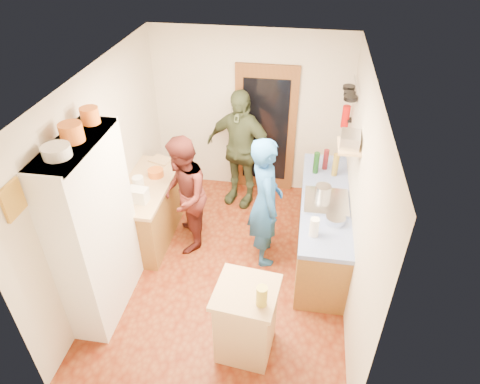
% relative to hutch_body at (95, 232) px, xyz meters
% --- Properties ---
extents(floor, '(3.00, 4.00, 0.02)m').
position_rel_hutch_body_xyz_m(floor, '(1.30, 0.80, -1.11)').
color(floor, brown).
rests_on(floor, ground).
extents(ceiling, '(3.00, 4.00, 0.02)m').
position_rel_hutch_body_xyz_m(ceiling, '(1.30, 0.80, 1.51)').
color(ceiling, silver).
rests_on(ceiling, ground).
extents(wall_back, '(3.00, 0.02, 2.60)m').
position_rel_hutch_body_xyz_m(wall_back, '(1.30, 2.81, 0.20)').
color(wall_back, beige).
rests_on(wall_back, ground).
extents(wall_front, '(3.00, 0.02, 2.60)m').
position_rel_hutch_body_xyz_m(wall_front, '(1.30, -1.21, 0.20)').
color(wall_front, beige).
rests_on(wall_front, ground).
extents(wall_left, '(0.02, 4.00, 2.60)m').
position_rel_hutch_body_xyz_m(wall_left, '(-0.21, 0.80, 0.20)').
color(wall_left, beige).
rests_on(wall_left, ground).
extents(wall_right, '(0.02, 4.00, 2.60)m').
position_rel_hutch_body_xyz_m(wall_right, '(2.81, 0.80, 0.20)').
color(wall_right, beige).
rests_on(wall_right, ground).
extents(door_frame, '(0.95, 0.06, 2.10)m').
position_rel_hutch_body_xyz_m(door_frame, '(1.55, 2.77, -0.05)').
color(door_frame, brown).
rests_on(door_frame, ground).
extents(door_glass, '(0.70, 0.02, 1.70)m').
position_rel_hutch_body_xyz_m(door_glass, '(1.55, 2.74, -0.05)').
color(door_glass, black).
rests_on(door_glass, door_frame).
extents(hutch_body, '(0.40, 1.20, 2.20)m').
position_rel_hutch_body_xyz_m(hutch_body, '(0.00, 0.00, 0.00)').
color(hutch_body, white).
rests_on(hutch_body, ground).
extents(hutch_top_shelf, '(0.40, 1.14, 0.04)m').
position_rel_hutch_body_xyz_m(hutch_top_shelf, '(0.00, 0.00, 1.08)').
color(hutch_top_shelf, white).
rests_on(hutch_top_shelf, hutch_body).
extents(plate_stack, '(0.25, 0.25, 0.11)m').
position_rel_hutch_body_xyz_m(plate_stack, '(0.00, -0.27, 1.15)').
color(plate_stack, white).
rests_on(plate_stack, hutch_top_shelf).
extents(orange_pot_a, '(0.22, 0.22, 0.18)m').
position_rel_hutch_body_xyz_m(orange_pot_a, '(0.00, 0.02, 1.19)').
color(orange_pot_a, orange).
rests_on(orange_pot_a, hutch_top_shelf).
extents(orange_pot_b, '(0.19, 0.19, 0.17)m').
position_rel_hutch_body_xyz_m(orange_pot_b, '(0.00, 0.41, 1.18)').
color(orange_pot_b, orange).
rests_on(orange_pot_b, hutch_top_shelf).
extents(left_counter_base, '(0.60, 1.40, 0.85)m').
position_rel_hutch_body_xyz_m(left_counter_base, '(0.10, 1.25, -0.68)').
color(left_counter_base, '#8E6022').
rests_on(left_counter_base, ground).
extents(left_counter_top, '(0.64, 1.44, 0.05)m').
position_rel_hutch_body_xyz_m(left_counter_top, '(0.10, 1.25, -0.23)').
color(left_counter_top, tan).
rests_on(left_counter_top, left_counter_base).
extents(toaster, '(0.26, 0.18, 0.18)m').
position_rel_hutch_body_xyz_m(toaster, '(0.15, 0.87, -0.11)').
color(toaster, white).
rests_on(toaster, left_counter_top).
extents(kettle, '(0.17, 0.17, 0.17)m').
position_rel_hutch_body_xyz_m(kettle, '(0.05, 1.15, -0.12)').
color(kettle, white).
rests_on(kettle, left_counter_top).
extents(orange_bowl, '(0.25, 0.25, 0.10)m').
position_rel_hutch_body_xyz_m(orange_bowl, '(0.18, 1.47, -0.15)').
color(orange_bowl, orange).
rests_on(orange_bowl, left_counter_top).
extents(chopping_board, '(0.36, 0.31, 0.02)m').
position_rel_hutch_body_xyz_m(chopping_board, '(0.12, 1.86, -0.19)').
color(chopping_board, tan).
rests_on(chopping_board, left_counter_top).
extents(right_counter_base, '(0.60, 2.20, 0.84)m').
position_rel_hutch_body_xyz_m(right_counter_base, '(2.50, 1.30, -0.68)').
color(right_counter_base, '#8E6022').
rests_on(right_counter_base, ground).
extents(right_counter_top, '(0.62, 2.22, 0.06)m').
position_rel_hutch_body_xyz_m(right_counter_top, '(2.50, 1.30, -0.23)').
color(right_counter_top, '#092CA3').
rests_on(right_counter_top, right_counter_base).
extents(hob, '(0.55, 0.58, 0.04)m').
position_rel_hutch_body_xyz_m(hob, '(2.50, 1.20, -0.18)').
color(hob, silver).
rests_on(hob, right_counter_top).
extents(pot_on_hob, '(0.20, 0.20, 0.13)m').
position_rel_hutch_body_xyz_m(pot_on_hob, '(2.45, 1.32, -0.09)').
color(pot_on_hob, silver).
rests_on(pot_on_hob, hob).
extents(bottle_a, '(0.08, 0.08, 0.31)m').
position_rel_hutch_body_xyz_m(bottle_a, '(2.35, 1.90, -0.04)').
color(bottle_a, '#143F14').
rests_on(bottle_a, right_counter_top).
extents(bottle_b, '(0.09, 0.09, 0.30)m').
position_rel_hutch_body_xyz_m(bottle_b, '(2.48, 2.02, -0.05)').
color(bottle_b, '#591419').
rests_on(bottle_b, right_counter_top).
extents(bottle_c, '(0.11, 0.11, 0.33)m').
position_rel_hutch_body_xyz_m(bottle_c, '(2.61, 1.88, -0.04)').
color(bottle_c, olive).
rests_on(bottle_c, right_counter_top).
extents(paper_towel, '(0.13, 0.13, 0.23)m').
position_rel_hutch_body_xyz_m(paper_towel, '(2.35, 0.55, -0.08)').
color(paper_towel, white).
rests_on(paper_towel, right_counter_top).
extents(mixing_bowl, '(0.29, 0.29, 0.09)m').
position_rel_hutch_body_xyz_m(mixing_bowl, '(2.60, 0.82, -0.16)').
color(mixing_bowl, silver).
rests_on(mixing_bowl, right_counter_top).
extents(island_base, '(0.61, 0.61, 0.86)m').
position_rel_hutch_body_xyz_m(island_base, '(1.72, -0.40, -0.67)').
color(island_base, tan).
rests_on(island_base, ground).
extents(island_top, '(0.68, 0.68, 0.05)m').
position_rel_hutch_body_xyz_m(island_top, '(1.72, -0.40, -0.22)').
color(island_top, tan).
rests_on(island_top, island_base).
extents(cutting_board, '(0.38, 0.32, 0.02)m').
position_rel_hutch_body_xyz_m(cutting_board, '(1.67, -0.34, -0.21)').
color(cutting_board, white).
rests_on(cutting_board, island_top).
extents(oil_jar, '(0.12, 0.12, 0.22)m').
position_rel_hutch_body_xyz_m(oil_jar, '(1.88, -0.54, -0.08)').
color(oil_jar, '#AD9E2D').
rests_on(oil_jar, island_top).
extents(pan_rail, '(0.02, 0.65, 0.02)m').
position_rel_hutch_body_xyz_m(pan_rail, '(2.76, 2.33, 0.95)').
color(pan_rail, silver).
rests_on(pan_rail, wall_right).
extents(pan_hang_a, '(0.18, 0.18, 0.05)m').
position_rel_hutch_body_xyz_m(pan_hang_a, '(2.70, 2.15, 0.82)').
color(pan_hang_a, black).
rests_on(pan_hang_a, pan_rail).
extents(pan_hang_b, '(0.16, 0.16, 0.05)m').
position_rel_hutch_body_xyz_m(pan_hang_b, '(2.70, 2.35, 0.80)').
color(pan_hang_b, black).
rests_on(pan_hang_b, pan_rail).
extents(pan_hang_c, '(0.17, 0.17, 0.05)m').
position_rel_hutch_body_xyz_m(pan_hang_c, '(2.70, 2.55, 0.81)').
color(pan_hang_c, black).
rests_on(pan_hang_c, pan_rail).
extents(wall_shelf, '(0.26, 0.42, 0.03)m').
position_rel_hutch_body_xyz_m(wall_shelf, '(2.67, 1.25, 0.60)').
color(wall_shelf, tan).
rests_on(wall_shelf, wall_right).
extents(radio, '(0.25, 0.32, 0.15)m').
position_rel_hutch_body_xyz_m(radio, '(2.67, 1.25, 0.69)').
color(radio, silver).
rests_on(radio, wall_shelf).
extents(ext_bracket, '(0.06, 0.10, 0.04)m').
position_rel_hutch_body_xyz_m(ext_bracket, '(2.77, 2.50, 0.35)').
color(ext_bracket, black).
rests_on(ext_bracket, wall_right).
extents(fire_extinguisher, '(0.11, 0.11, 0.32)m').
position_rel_hutch_body_xyz_m(fire_extinguisher, '(2.71, 2.50, 0.40)').
color(fire_extinguisher, red).
rests_on(fire_extinguisher, wall_right).
extents(picture_frame, '(0.03, 0.25, 0.30)m').
position_rel_hutch_body_xyz_m(picture_frame, '(-0.18, -0.75, 0.95)').
color(picture_frame, gold).
rests_on(picture_frame, wall_left).
extents(person_hob, '(0.61, 0.76, 1.81)m').
position_rel_hutch_body_xyz_m(person_hob, '(1.78, 1.07, -0.19)').
color(person_hob, '#2059A4').
rests_on(person_hob, ground).
extents(person_left, '(0.80, 0.93, 1.67)m').
position_rel_hutch_body_xyz_m(person_left, '(0.67, 1.20, -0.26)').
color(person_left, '#4B1B17').
rests_on(person_left, ground).
extents(person_back, '(1.19, 0.78, 1.88)m').
position_rel_hutch_body_xyz_m(person_back, '(1.22, 2.31, -0.16)').
color(person_back, '#343D26').
rests_on(person_back, ground).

